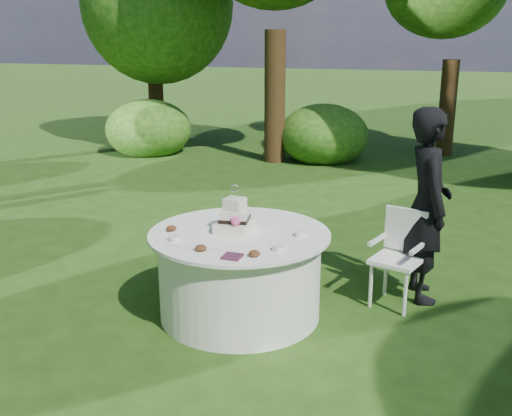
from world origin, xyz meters
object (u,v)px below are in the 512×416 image
Objects in this scene: chair at (400,250)px; table at (240,274)px; guest at (427,205)px; napkins at (232,256)px; cake at (235,219)px.

table is at bearing -151.14° from chair.
napkins is at bearing 121.37° from guest.
table is (-1.48, -0.93, -0.51)m from guest.
chair reaches higher than napkins.
guest is 4.28× the size of cake.
guest is (1.32, 1.52, 0.12)m from napkins.
chair is at bearing 121.18° from guest.
table is at bearing 0.63° from cake.
napkins is 0.33× the size of cake.
guest reaches higher than table.
guest is 1.15× the size of table.
guest is at bearing 31.40° from cake.
table is 1.48m from chair.
chair is (1.13, 1.30, -0.26)m from napkins.
napkins is at bearing -74.58° from table.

